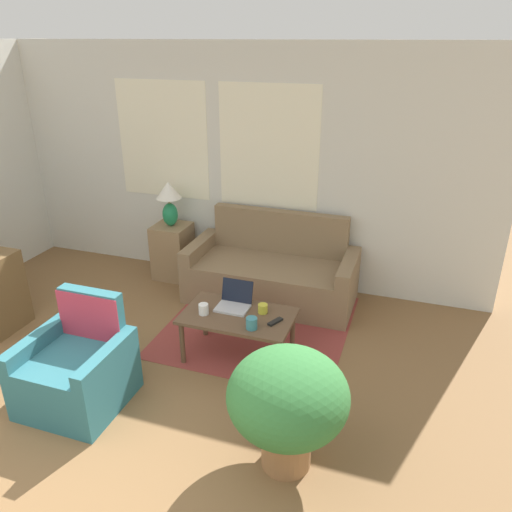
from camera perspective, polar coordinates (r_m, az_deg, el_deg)
name	(u,v)px	position (r m, az deg, el deg)	size (l,w,h in m)	color
wall_back	(221,166)	(5.65, -3.97, 10.27)	(6.01, 0.06, 2.60)	silver
rug	(258,325)	(4.99, 0.28, -7.89)	(1.73, 1.76, 0.01)	brown
couch	(272,274)	(5.40, 1.88, -2.04)	(1.78, 0.80, 0.90)	#846B4C
armchair	(79,370)	(4.18, -19.57, -12.19)	(0.73, 0.70, 0.84)	#2D6B75
side_table	(173,251)	(5.92, -9.48, 0.56)	(0.40, 0.40, 0.64)	#937551
table_lamp	(169,199)	(5.70, -9.91, 6.48)	(0.28, 0.28, 0.51)	#1E8451
coffee_table	(238,320)	(4.35, -2.06, -7.27)	(0.96, 0.57, 0.44)	brown
laptop	(234,302)	(4.42, -2.50, -5.23)	(0.28, 0.26, 0.22)	#B7B7BC
cup_navy	(252,323)	(4.10, -0.51, -7.69)	(0.09, 0.09, 0.10)	teal
cup_yellow	(204,309)	(4.33, -6.01, -6.05)	(0.09, 0.09, 0.09)	white
cup_white	(263,309)	(4.33, 0.78, -6.02)	(0.08, 0.08, 0.08)	gold
tv_remote	(275,322)	(4.20, 2.22, -7.50)	(0.11, 0.15, 0.02)	black
potted_plant	(288,400)	(3.28, 3.65, -16.10)	(0.78, 0.78, 0.85)	#996B42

